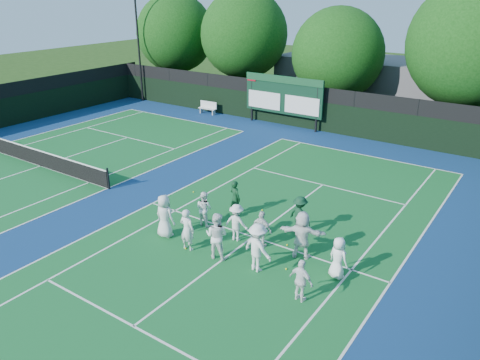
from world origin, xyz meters
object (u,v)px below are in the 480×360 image
Objects in this scene: scoreboard at (283,95)px; coach_left at (235,198)px; tennis_net at (39,158)px; bench at (208,107)px.

coach_left is at bearing -68.38° from scoreboard.
tennis_net is at bearing -115.60° from scoreboard.
tennis_net is 7.13× the size of coach_left.
scoreboard is 3.93× the size of bench.
bench is (-6.52, -0.22, -1.68)m from scoreboard.
coach_left is (12.29, 1.22, 0.30)m from tennis_net.
tennis_net is at bearing -91.86° from bench.
scoreboard is 6.74m from bench.
coach_left is at bearing 5.66° from tennis_net.
scoreboard is at bearing -51.20° from coach_left.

